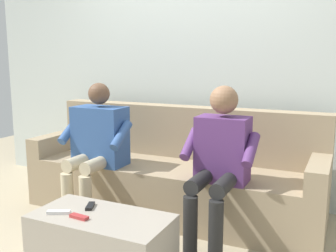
{
  "coord_description": "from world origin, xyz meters",
  "views": [
    {
      "loc": [
        -1.36,
        2.87,
        1.35
      ],
      "look_at": [
        0.0,
        -0.04,
        0.79
      ],
      "focal_mm": 41.4,
      "sensor_mm": 36.0,
      "label": 1
    }
  ],
  "objects_px": {
    "couch": "(173,176)",
    "coffee_table": "(102,243)",
    "person_right_seated": "(96,142)",
    "remote_red": "(79,217)",
    "person_left_seated": "(219,156)",
    "remote_black": "(90,206)",
    "remote_white": "(59,212)"
  },
  "relations": [
    {
      "from": "coffee_table",
      "to": "person_left_seated",
      "type": "xyz_separation_m",
      "value": [
        -0.55,
        -0.71,
        0.47
      ]
    },
    {
      "from": "person_left_seated",
      "to": "remote_red",
      "type": "relative_size",
      "value": 9.15
    },
    {
      "from": "coffee_table",
      "to": "remote_white",
      "type": "distance_m",
      "value": 0.34
    },
    {
      "from": "couch",
      "to": "person_right_seated",
      "type": "xyz_separation_m",
      "value": [
        0.55,
        0.38,
        0.33
      ]
    },
    {
      "from": "couch",
      "to": "coffee_table",
      "type": "relative_size",
      "value": 2.89
    },
    {
      "from": "person_left_seated",
      "to": "remote_red",
      "type": "xyz_separation_m",
      "value": [
        0.64,
        0.8,
        -0.27
      ]
    },
    {
      "from": "couch",
      "to": "person_left_seated",
      "type": "height_order",
      "value": "person_left_seated"
    },
    {
      "from": "remote_black",
      "to": "remote_red",
      "type": "xyz_separation_m",
      "value": [
        -0.04,
        0.17,
        -0.0
      ]
    },
    {
      "from": "couch",
      "to": "person_right_seated",
      "type": "bearing_deg",
      "value": 34.64
    },
    {
      "from": "couch",
      "to": "person_right_seated",
      "type": "relative_size",
      "value": 2.24
    },
    {
      "from": "couch",
      "to": "remote_red",
      "type": "bearing_deg",
      "value": 85.49
    },
    {
      "from": "person_left_seated",
      "to": "remote_red",
      "type": "bearing_deg",
      "value": 51.3
    },
    {
      "from": "person_right_seated",
      "to": "remote_red",
      "type": "xyz_separation_m",
      "value": [
        -0.45,
        0.83,
        -0.27
      ]
    },
    {
      "from": "couch",
      "to": "remote_red",
      "type": "relative_size",
      "value": 20.3
    },
    {
      "from": "coffee_table",
      "to": "person_right_seated",
      "type": "bearing_deg",
      "value": -53.39
    },
    {
      "from": "person_right_seated",
      "to": "remote_red",
      "type": "height_order",
      "value": "person_right_seated"
    },
    {
      "from": "couch",
      "to": "remote_white",
      "type": "relative_size",
      "value": 17.48
    },
    {
      "from": "remote_black",
      "to": "remote_white",
      "type": "height_order",
      "value": "remote_white"
    },
    {
      "from": "person_left_seated",
      "to": "remote_white",
      "type": "relative_size",
      "value": 7.88
    },
    {
      "from": "person_right_seated",
      "to": "remote_red",
      "type": "bearing_deg",
      "value": 118.51
    },
    {
      "from": "person_left_seated",
      "to": "remote_black",
      "type": "xyz_separation_m",
      "value": [
        0.69,
        0.63,
        -0.27
      ]
    },
    {
      "from": "person_left_seated",
      "to": "remote_black",
      "type": "distance_m",
      "value": 0.97
    },
    {
      "from": "person_right_seated",
      "to": "remote_black",
      "type": "bearing_deg",
      "value": 121.8
    },
    {
      "from": "person_right_seated",
      "to": "remote_red",
      "type": "distance_m",
      "value": 0.98
    },
    {
      "from": "couch",
      "to": "coffee_table",
      "type": "distance_m",
      "value": 1.12
    },
    {
      "from": "coffee_table",
      "to": "couch",
      "type": "bearing_deg",
      "value": -90.0
    },
    {
      "from": "couch",
      "to": "remote_black",
      "type": "height_order",
      "value": "couch"
    },
    {
      "from": "coffee_table",
      "to": "remote_black",
      "type": "xyz_separation_m",
      "value": [
        0.14,
        -0.08,
        0.2
      ]
    },
    {
      "from": "remote_black",
      "to": "remote_white",
      "type": "bearing_deg",
      "value": 121.27
    },
    {
      "from": "couch",
      "to": "coffee_table",
      "type": "height_order",
      "value": "couch"
    },
    {
      "from": "remote_black",
      "to": "remote_white",
      "type": "distance_m",
      "value": 0.21
    },
    {
      "from": "person_left_seated",
      "to": "remote_black",
      "type": "relative_size",
      "value": 9.55
    }
  ]
}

